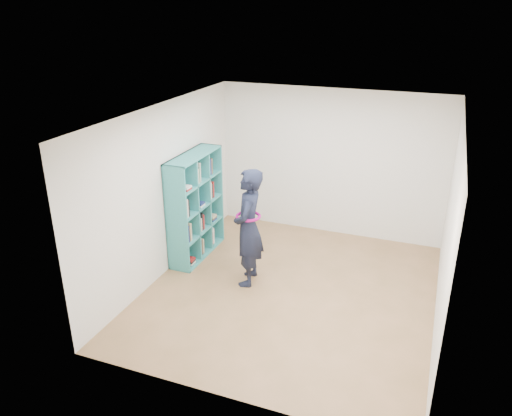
% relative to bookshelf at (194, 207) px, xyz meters
% --- Properties ---
extents(floor, '(4.50, 4.50, 0.00)m').
position_rel_bookshelf_xyz_m(floor, '(1.83, -0.58, -0.85)').
color(floor, brown).
rests_on(floor, ground).
extents(ceiling, '(4.50, 4.50, 0.00)m').
position_rel_bookshelf_xyz_m(ceiling, '(1.83, -0.58, 1.75)').
color(ceiling, white).
rests_on(ceiling, wall_back).
extents(wall_left, '(0.02, 4.50, 2.60)m').
position_rel_bookshelf_xyz_m(wall_left, '(-0.17, -0.58, 0.45)').
color(wall_left, white).
rests_on(wall_left, floor).
extents(wall_right, '(0.02, 4.50, 2.60)m').
position_rel_bookshelf_xyz_m(wall_right, '(3.83, -0.58, 0.45)').
color(wall_right, white).
rests_on(wall_right, floor).
extents(wall_back, '(4.00, 0.02, 2.60)m').
position_rel_bookshelf_xyz_m(wall_back, '(1.83, 1.67, 0.45)').
color(wall_back, white).
rests_on(wall_back, floor).
extents(wall_front, '(4.00, 0.02, 2.60)m').
position_rel_bookshelf_xyz_m(wall_front, '(1.83, -2.83, 0.45)').
color(wall_front, white).
rests_on(wall_front, floor).
extents(bookshelf, '(0.38, 1.30, 1.73)m').
position_rel_bookshelf_xyz_m(bookshelf, '(0.00, 0.00, 0.00)').
color(bookshelf, teal).
rests_on(bookshelf, floor).
extents(person, '(0.53, 0.71, 1.78)m').
position_rel_bookshelf_xyz_m(person, '(1.15, -0.51, 0.04)').
color(person, black).
rests_on(person, floor).
extents(smartphone, '(0.04, 0.09, 0.13)m').
position_rel_bookshelf_xyz_m(smartphone, '(1.00, -0.46, 0.16)').
color(smartphone, silver).
rests_on(smartphone, person).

